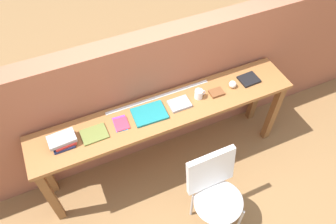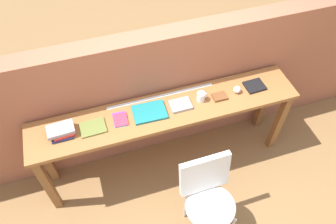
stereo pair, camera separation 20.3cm
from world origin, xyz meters
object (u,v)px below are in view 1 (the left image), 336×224
(book_stack_leftmost, at_px, (63,140))
(leather_journal_brown, at_px, (217,93))
(pamphlet_pile_colourful, at_px, (121,124))
(book_open_centre, at_px, (149,114))
(sports_ball_small, at_px, (233,84))
(mug, at_px, (199,94))
(book_repair_rightmost, at_px, (249,79))
(chair_white_moulded, at_px, (216,191))
(magazine_cycling, at_px, (94,134))

(book_stack_leftmost, xyz_separation_m, leather_journal_brown, (1.44, -0.02, -0.03))
(pamphlet_pile_colourful, distance_m, book_open_centre, 0.27)
(book_open_centre, bearing_deg, leather_journal_brown, 0.42)
(leather_journal_brown, distance_m, sports_ball_small, 0.18)
(book_stack_leftmost, relative_size, mug, 2.10)
(pamphlet_pile_colourful, relative_size, leather_journal_brown, 1.33)
(book_stack_leftmost, relative_size, book_open_centre, 0.78)
(leather_journal_brown, height_order, book_repair_rightmost, leather_journal_brown)
(chair_white_moulded, bearing_deg, book_stack_leftmost, 144.56)
(chair_white_moulded, distance_m, sports_ball_small, 1.01)
(magazine_cycling, height_order, book_repair_rightmost, book_repair_rightmost)
(pamphlet_pile_colourful, bearing_deg, book_stack_leftmost, 179.90)
(pamphlet_pile_colourful, xyz_separation_m, leather_journal_brown, (0.94, -0.02, 0.01))
(book_open_centre, bearing_deg, chair_white_moulded, -66.44)
(pamphlet_pile_colourful, xyz_separation_m, mug, (0.76, 0.00, 0.04))
(chair_white_moulded, height_order, book_repair_rightmost, book_repair_rightmost)
(chair_white_moulded, distance_m, pamphlet_pile_colourful, 1.01)
(magazine_cycling, distance_m, pamphlet_pile_colourful, 0.24)
(sports_ball_small, bearing_deg, leather_journal_brown, -175.62)
(magazine_cycling, bearing_deg, book_stack_leftmost, 174.86)
(book_stack_leftmost, height_order, book_repair_rightmost, book_stack_leftmost)
(pamphlet_pile_colourful, distance_m, sports_ball_small, 1.12)
(book_open_centre, relative_size, book_repair_rightmost, 1.61)
(magazine_cycling, relative_size, leather_journal_brown, 1.68)
(mug, bearing_deg, book_repair_rightmost, 0.14)
(book_open_centre, relative_size, mug, 2.70)
(book_stack_leftmost, distance_m, pamphlet_pile_colourful, 0.50)
(chair_white_moulded, relative_size, book_stack_leftmost, 3.87)
(mug, relative_size, leather_journal_brown, 0.85)
(leather_journal_brown, bearing_deg, chair_white_moulded, -116.13)
(pamphlet_pile_colourful, bearing_deg, sports_ball_small, -0.35)
(leather_journal_brown, relative_size, book_repair_rightmost, 0.71)
(leather_journal_brown, xyz_separation_m, book_repair_rightmost, (0.38, 0.03, -0.00))
(book_open_centre, distance_m, sports_ball_small, 0.85)
(leather_journal_brown, bearing_deg, mug, 172.77)
(sports_ball_small, bearing_deg, chair_white_moulded, -126.50)
(book_stack_leftmost, distance_m, leather_journal_brown, 1.44)
(magazine_cycling, relative_size, book_open_centre, 0.74)
(mug, distance_m, sports_ball_small, 0.36)
(chair_white_moulded, bearing_deg, book_repair_rightmost, 45.46)
(chair_white_moulded, height_order, book_stack_leftmost, book_stack_leftmost)
(book_stack_leftmost, relative_size, leather_journal_brown, 1.77)
(leather_journal_brown, bearing_deg, sports_ball_small, 5.25)
(leather_journal_brown, xyz_separation_m, sports_ball_small, (0.18, 0.01, 0.02))
(chair_white_moulded, relative_size, mug, 8.10)
(chair_white_moulded, relative_size, sports_ball_small, 12.62)
(chair_white_moulded, relative_size, book_open_centre, 3.01)
(chair_white_moulded, xyz_separation_m, sports_ball_small, (0.56, 0.75, 0.39))
(book_open_centre, bearing_deg, mug, 2.73)
(book_open_centre, xyz_separation_m, mug, (0.50, 0.01, 0.03))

